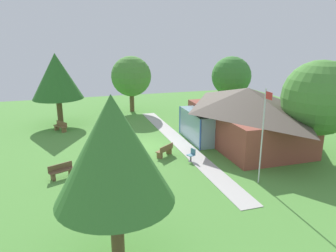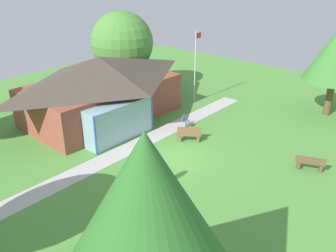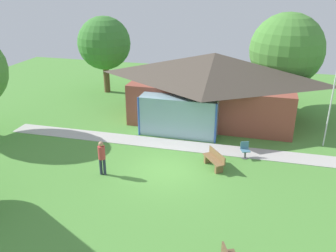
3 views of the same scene
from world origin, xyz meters
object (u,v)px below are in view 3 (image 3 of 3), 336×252
Objects in this scene: visitor_strolling_lawn at (102,155)px; tree_behind_pavilion_left at (104,43)px; tree_behind_pavilion_right at (287,50)px; flagpole at (333,94)px; pavilion at (212,85)px; bench_rear_near_path at (214,160)px; patio_chair_lawn_spare at (245,150)px.

visitor_strolling_lawn is 13.85m from tree_behind_pavilion_left.
tree_behind_pavilion_right reaches higher than visitor_strolling_lawn.
pavilion is at bearing 157.65° from flagpole.
pavilion is 6.41× the size of visitor_strolling_lawn.
tree_behind_pavilion_right reaches higher than pavilion.
tree_behind_pavilion_right is 13.73m from tree_behind_pavilion_left.
flagpole is at bearing -22.35° from pavilion.
bench_rear_near_path is 5.52m from visitor_strolling_lawn.
pavilion is at bearing -21.43° from tree_behind_pavilion_left.
flagpole reaches higher than bench_rear_near_path.
tree_behind_pavilion_right is (3.36, 9.68, 3.83)m from bench_rear_near_path.
tree_behind_pavilion_right reaches higher than bench_rear_near_path.
bench_rear_near_path is at bearing -109.14° from tree_behind_pavilion_right.
tree_behind_pavilion_right is (8.45, 11.74, 3.21)m from visitor_strolling_lawn.
patio_chair_lawn_spare is (1.40, 1.46, 0.01)m from bench_rear_near_path.
tree_behind_pavilion_left reaches higher than flagpole.
flagpole is at bearing -158.88° from visitor_strolling_lawn.
bench_rear_near_path is (-5.65, -4.00, -2.65)m from flagpole.
patio_chair_lawn_spare is 0.49× the size of visitor_strolling_lawn.
visitor_strolling_lawn is (-6.49, -3.52, 0.61)m from patio_chair_lawn_spare.
patio_chair_lawn_spare is at bearing -37.28° from tree_behind_pavilion_left.
flagpole is 6.41× the size of patio_chair_lawn_spare.
patio_chair_lawn_spare is (2.59, -5.35, -1.84)m from pavilion.
visitor_strolling_lawn is at bearing -125.74° from tree_behind_pavilion_right.
visitor_strolling_lawn is (-3.90, -8.87, -1.24)m from pavilion.
flagpole is at bearing -169.86° from patio_chair_lawn_spare.
tree_behind_pavilion_left is (-13.71, 0.73, -0.25)m from tree_behind_pavilion_right.
flagpole is 7.41m from bench_rear_near_path.
visitor_strolling_lawn is 0.29× the size of tree_behind_pavilion_left.
tree_behind_pavilion_right is 1.11× the size of tree_behind_pavilion_left.
tree_behind_pavilion_left is (-16.00, 6.41, 0.93)m from flagpole.
patio_chair_lawn_spare is 7.41m from visitor_strolling_lawn.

